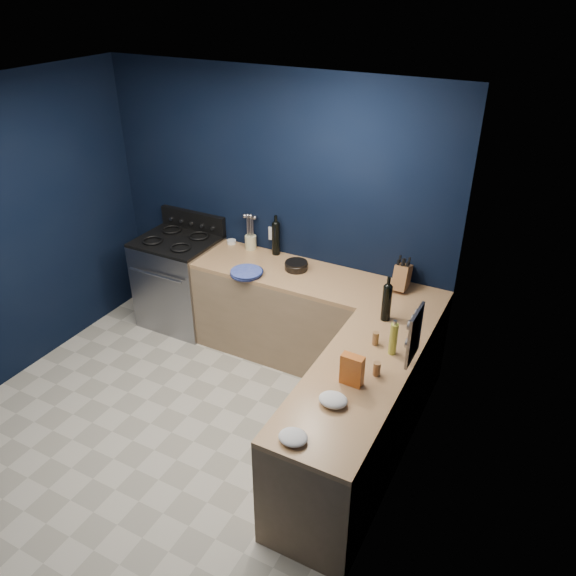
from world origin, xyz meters
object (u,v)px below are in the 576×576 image
Objects in this scene: utensil_crock at (251,242)px; knife_block at (402,277)px; crouton_bag at (352,370)px; gas_range at (181,283)px; plate_stack at (246,273)px.

utensil_crock is 1.55m from knife_block.
crouton_bag reaches higher than utensil_crock.
knife_block is (2.26, 0.18, 0.55)m from gas_range.
knife_block is at bearing 96.40° from crouton_bag.
utensil_crock is 0.65× the size of knife_block.
gas_range is 2.71m from crouton_bag.
crouton_bag is at bearing -41.40° from utensil_crock.
plate_stack is (0.95, -0.22, 0.46)m from gas_range.
utensil_crock is at bearing 140.72° from crouton_bag.
knife_block is 0.97× the size of crouton_bag.
utensil_crock is 2.20m from crouton_bag.
knife_block is (1.55, -0.07, 0.04)m from utensil_crock.
knife_block is 1.39m from crouton_bag.
crouton_bag reaches higher than gas_range.
plate_stack is at bearing -13.02° from gas_range.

